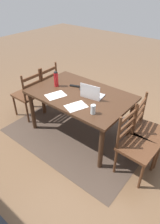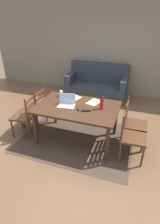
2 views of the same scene
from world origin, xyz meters
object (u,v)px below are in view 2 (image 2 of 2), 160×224
Objects in this scene: drinking_glass at (61,94)px; chair_right_far at (133,124)px; chair_left_near at (25,116)px; chair_right_near at (131,136)px; couch at (97,85)px; water_bottle at (102,102)px; computer_mouse at (79,109)px; tv_remote at (86,111)px; dining_table at (77,110)px; chair_left_far at (35,107)px; laptop at (67,103)px.

chair_right_far is at bearing -4.19° from drinking_glass.
chair_right_near is at bearing -0.17° from chair_left_near.
drinking_glass is (-0.30, -1.98, 0.48)m from couch.
computer_mouse is (-0.39, -0.17, -0.12)m from water_bottle.
couch reaches higher than chair_right_near.
couch is 2.50m from tv_remote.
computer_mouse is (1.16, 0.08, 0.33)m from chair_left_near.
water_bottle is at bearing -74.62° from tv_remote.
dining_table is 1.12m from chair_right_far.
tv_remote is (1.31, 0.07, 0.32)m from chair_left_near.
computer_mouse reaches higher than dining_table.
couch is 2.40m from water_bottle.
chair_right_far is at bearing 14.38° from water_bottle.
drinking_glass reaches higher than dining_table.
chair_left_far is 1.25m from computer_mouse.
dining_table is at bearing 169.17° from chair_right_near.
chair_right_far and chair_left_near have the same top height.
laptop is at bearing -51.19° from drinking_glass.
dining_table is 1.12m from chair_right_near.
drinking_glass is at bearing 161.32° from chair_right_near.
tv_remote reaches higher than dining_table.
couch reaches higher than tv_remote.
computer_mouse is at bearing 66.33° from tv_remote.
chair_right_near reaches higher than computer_mouse.
chair_left_far is 2.28m from couch.
tv_remote is at bearing -14.11° from laptop.
dining_table is 5.93× the size of water_bottle.
water_bottle is at bearing 6.25° from laptop.
water_bottle is 0.45m from computer_mouse.
chair_left_near reaches higher than computer_mouse.
chair_left_near is at bearing 168.13° from computer_mouse.
drinking_glass reaches higher than tv_remote.
laptop is at bearing -90.54° from couch.
laptop is at bearing -172.99° from dining_table.
laptop is at bearing 171.89° from chair_right_near.
chair_right_near is (2.16, -0.01, 0.00)m from chair_left_near.
chair_left_far is (-2.16, -0.00, 0.00)m from chair_right_far.
laptop is 3.49× the size of computer_mouse.
water_bottle is 0.33m from tv_remote.
laptop is 2.61× the size of drinking_glass.
chair_left_near reaches higher than dining_table.
tv_remote is (-0.86, 0.08, 0.32)m from chair_right_near.
couch is at bearing 94.40° from dining_table.
chair_right_near is at bearing -20.44° from computer_mouse.
laptop is 1.30× the size of water_bottle.
chair_right_near is at bearing -90.00° from chair_right_far.
chair_right_far and chair_right_near have the same top height.
drinking_glass is at bearing 10.79° from chair_left_far.
dining_table is 1.12m from chair_left_near.
drinking_glass is at bearing -98.59° from couch.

